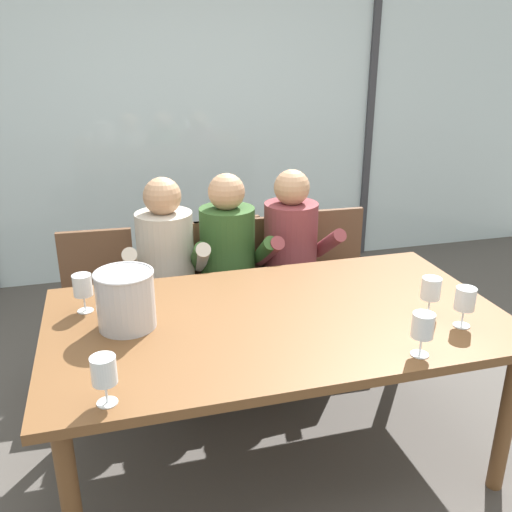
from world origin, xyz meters
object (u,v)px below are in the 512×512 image
wine_glass_center_pour (104,372)px  wine_glass_near_bucket (83,287)px  chair_near_curtain (99,296)px  chair_near_window_right (335,268)px  chair_left_of_center (176,287)px  dining_table (277,330)px  wine_glass_by_left_taster (465,301)px  person_olive_shirt (230,264)px  chair_right_of_center (286,277)px  wine_glass_spare_empty (431,290)px  person_maroon_top (295,257)px  ice_bucket_primary (126,299)px  wine_glass_by_right_taster (423,327)px  person_beige_jumper (167,270)px  chair_center (233,280)px

wine_glass_center_pour → wine_glass_near_bucket: bearing=96.2°
chair_near_curtain → chair_near_window_right: 1.48m
chair_left_of_center → dining_table: bearing=-66.1°
wine_glass_near_bucket → wine_glass_center_pour: size_ratio=1.00×
chair_near_window_right → wine_glass_by_left_taster: size_ratio=5.00×
chair_near_curtain → person_olive_shirt: bearing=-7.0°
chair_right_of_center → dining_table: bearing=-110.0°
wine_glass_spare_empty → person_maroon_top: bearing=104.9°
ice_bucket_primary → wine_glass_by_left_taster: 1.40m
chair_left_of_center → chair_right_of_center: size_ratio=1.00×
chair_near_curtain → wine_glass_by_left_taster: (1.49, -1.26, 0.36)m
wine_glass_by_right_taster → wine_glass_near_bucket: bearing=149.6°
wine_glass_near_bucket → wine_glass_by_right_taster: bearing=-30.4°
person_olive_shirt → person_beige_jumper: bearing=-178.8°
person_maroon_top → wine_glass_by_left_taster: (0.34, -1.13, 0.19)m
chair_right_of_center → ice_bucket_primary: (-0.99, -0.87, 0.37)m
dining_table → chair_near_curtain: 1.24m
chair_left_of_center → wine_glass_spare_empty: size_ratio=5.00×
chair_near_curtain → chair_near_window_right: size_ratio=1.00×
wine_glass_near_bucket → wine_glass_by_right_taster: 1.43m
person_olive_shirt → wine_glass_center_pour: size_ratio=6.83×
chair_near_curtain → chair_right_of_center: bearing=2.2°
chair_near_window_right → wine_glass_spare_empty: (-0.07, -1.17, 0.36)m
dining_table → wine_glass_center_pour: size_ratio=11.37×
dining_table → chair_left_of_center: bearing=108.5°
person_maroon_top → wine_glass_center_pour: 1.71m
person_olive_shirt → wine_glass_spare_empty: bearing=-55.2°
chair_center → person_beige_jumper: person_beige_jumper is taller
person_olive_shirt → wine_glass_by_right_taster: (0.45, -1.29, 0.19)m
chair_near_window_right → ice_bucket_primary: size_ratio=3.51×
chair_near_curtain → wine_glass_by_right_taster: (1.20, -1.42, 0.36)m
chair_near_curtain → person_maroon_top: 1.17m
chair_center → ice_bucket_primary: size_ratio=3.51×
chair_right_of_center → wine_glass_by_left_taster: bearing=-73.1°
wine_glass_near_bucket → wine_glass_center_pour: 0.73m
chair_near_curtain → person_beige_jumper: bearing=-15.8°
chair_near_curtain → person_maroon_top: bearing=-3.5°
person_olive_shirt → wine_glass_center_pour: (-0.71, -1.29, 0.19)m
wine_glass_center_pour → chair_center: bearing=62.1°
chair_right_of_center → person_beige_jumper: bearing=-170.4°
person_beige_jumper → wine_glass_near_bucket: (-0.42, -0.56, 0.19)m
chair_near_curtain → chair_center: size_ratio=1.00×
dining_table → person_maroon_top: bearing=65.7°
person_olive_shirt → person_maroon_top: size_ratio=1.00×
wine_glass_spare_empty → wine_glass_by_left_taster: bearing=-58.5°
person_beige_jumper → chair_near_curtain: bearing=165.4°
person_olive_shirt → person_maroon_top: 0.40m
chair_right_of_center → person_maroon_top: 0.21m
chair_near_window_right → person_maroon_top: person_maroon_top is taller
person_maroon_top → wine_glass_spare_empty: bearing=-80.1°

